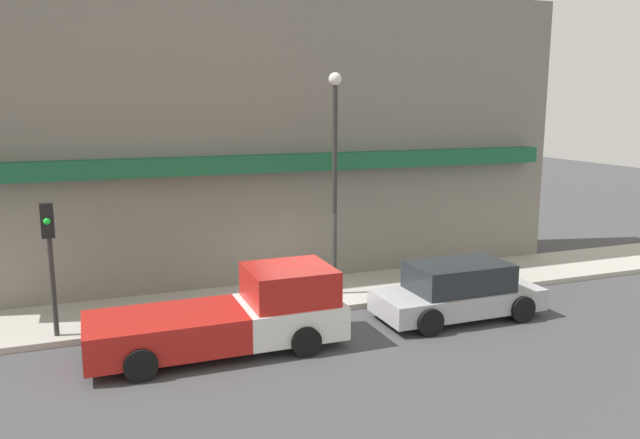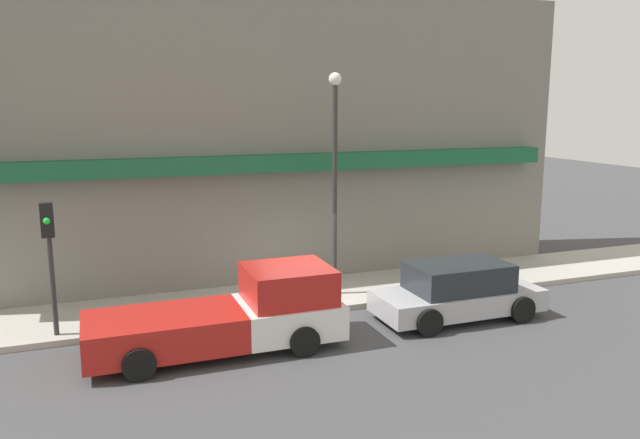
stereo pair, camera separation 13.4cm
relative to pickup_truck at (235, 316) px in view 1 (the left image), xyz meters
name	(u,v)px [view 1 (the left image)]	position (x,y,z in m)	size (l,w,h in m)	color
ground_plane	(310,316)	(2.37, 1.51, -0.80)	(80.00, 80.00, 0.00)	#424244
sidewalk	(292,297)	(2.37, 2.98, -0.72)	(36.00, 2.95, 0.16)	#ADA89E
building	(261,138)	(2.35, 5.93, 3.69)	(19.80, 3.80, 11.50)	gray
pickup_truck	(235,316)	(0.00, 0.00, 0.00)	(5.75, 2.21, 1.82)	white
parked_car	(458,291)	(5.97, 0.00, -0.07)	(4.41, 2.00, 1.48)	#ADADB2
fire_hydrant	(446,273)	(7.08, 2.31, -0.29)	(0.21, 0.21, 0.69)	red
street_lamp	(335,161)	(3.54, 2.65, 3.20)	(0.36, 0.36, 6.25)	#2D2D2D
traffic_light	(49,245)	(-3.86, 1.83, 1.58)	(0.28, 0.42, 3.20)	#2D2D2D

